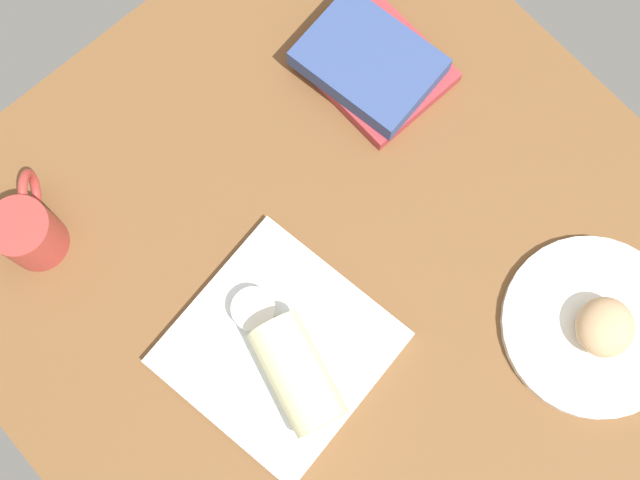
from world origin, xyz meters
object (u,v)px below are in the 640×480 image
object	(u,v)px
scone_pastry	(605,327)
square_plate	(279,348)
sauce_cup	(254,310)
book_stack	(371,64)
coffee_mug	(29,231)
round_plate	(593,326)
breakfast_wrap	(298,374)

from	to	relation	value
scone_pastry	square_plate	world-z (taller)	scone_pastry
sauce_cup	book_stack	distance (cm)	37.27
scone_pastry	coffee_mug	size ratio (longest dim) A/B	0.69
round_plate	scone_pastry	size ratio (longest dim) A/B	3.07
scone_pastry	book_stack	bearing A→B (deg)	-3.96
scone_pastry	coffee_mug	bearing A→B (deg)	38.51
square_plate	sauce_cup	distance (cm)	5.93
coffee_mug	sauce_cup	bearing A→B (deg)	-150.93
breakfast_wrap	sauce_cup	bearing A→B (deg)	-82.77
round_plate	breakfast_wrap	bearing A→B (deg)	57.87
round_plate	book_stack	distance (cm)	45.33
square_plate	coffee_mug	distance (cm)	35.09
scone_pastry	breakfast_wrap	distance (cm)	38.47
round_plate	scone_pastry	bearing A→B (deg)	168.44
sauce_cup	book_stack	world-z (taller)	book_stack
round_plate	sauce_cup	world-z (taller)	sauce_cup
round_plate	scone_pastry	distance (cm)	3.38
sauce_cup	breakfast_wrap	size ratio (longest dim) A/B	0.41
round_plate	square_plate	distance (cm)	40.23
breakfast_wrap	coffee_mug	size ratio (longest dim) A/B	1.24
round_plate	book_stack	size ratio (longest dim) A/B	1.20
square_plate	sauce_cup	xyz separation A→B (cm)	(5.47, -0.70, 2.18)
square_plate	coffee_mug	xyz separation A→B (cm)	(31.96, 14.02, 3.70)
sauce_cup	coffee_mug	distance (cm)	30.34
sauce_cup	coffee_mug	size ratio (longest dim) A/B	0.50
round_plate	scone_pastry	xyz separation A→B (cm)	(-0.73, 0.15, 3.30)
breakfast_wrap	coffee_mug	world-z (taller)	coffee_mug
round_plate	square_plate	world-z (taller)	square_plate
scone_pastry	sauce_cup	distance (cm)	43.72
sauce_cup	coffee_mug	world-z (taller)	coffee_mug
round_plate	coffee_mug	world-z (taller)	coffee_mug
square_plate	coffee_mug	bearing A→B (deg)	23.69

